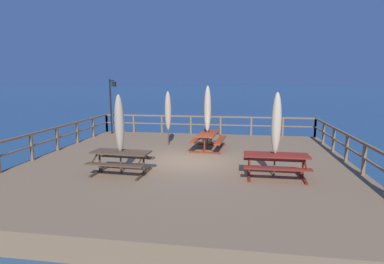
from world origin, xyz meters
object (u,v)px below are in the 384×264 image
picnic_table_mid_right (208,137)px  patio_umbrella_short_back (276,124)px  patio_umbrella_short_mid (119,124)px  lamp_post_hooked (112,98)px  patio_umbrella_tall_back_right (208,109)px  picnic_table_back_right (121,157)px  patio_umbrella_short_front (168,111)px  picnic_table_mid_centre (276,160)px

picnic_table_mid_right → patio_umbrella_short_back: bearing=-55.9°
patio_umbrella_short_mid → lamp_post_hooked: size_ratio=0.84×
patio_umbrella_short_back → lamp_post_hooked: (-8.56, 7.02, 0.34)m
picnic_table_mid_right → lamp_post_hooked: size_ratio=0.71×
lamp_post_hooked → picnic_table_mid_right: bearing=-28.2°
picnic_table_mid_right → patio_umbrella_short_back: size_ratio=0.81×
patio_umbrella_tall_back_right → lamp_post_hooked: lamp_post_hooked is taller
picnic_table_mid_right → picnic_table_back_right: same height
picnic_table_mid_right → patio_umbrella_short_mid: size_ratio=0.84×
picnic_table_mid_right → patio_umbrella_tall_back_right: bearing=172.5°
patio_umbrella_short_back → patio_umbrella_tall_back_right: (-2.62, 3.81, 0.08)m
patio_umbrella_short_mid → patio_umbrella_short_front: 4.82m
picnic_table_mid_centre → lamp_post_hooked: size_ratio=0.65×
picnic_table_mid_centre → patio_umbrella_tall_back_right: patio_umbrella_tall_back_right is taller
patio_umbrella_short_back → patio_umbrella_tall_back_right: 4.63m
patio_umbrella_tall_back_right → patio_umbrella_short_front: (-1.97, 0.57, -0.18)m
patio_umbrella_short_back → patio_umbrella_tall_back_right: size_ratio=0.96×
patio_umbrella_tall_back_right → lamp_post_hooked: bearing=151.6°
patio_umbrella_short_mid → picnic_table_mid_right: bearing=58.7°
patio_umbrella_tall_back_right → patio_umbrella_short_front: patio_umbrella_tall_back_right is taller
patio_umbrella_short_back → patio_umbrella_short_front: (-4.60, 4.38, -0.10)m
picnic_table_mid_centre → picnic_table_back_right: 5.17m
picnic_table_back_right → patio_umbrella_short_back: (5.12, 0.41, 1.21)m
picnic_table_mid_centre → patio_umbrella_short_back: 1.21m
patio_umbrella_short_front → lamp_post_hooked: size_ratio=0.82×
patio_umbrella_short_mid → patio_umbrella_short_front: patio_umbrella_short_mid is taller
picnic_table_mid_right → patio_umbrella_short_mid: 5.07m
picnic_table_mid_centre → patio_umbrella_short_back: (-0.04, 0.04, 1.21)m
picnic_table_back_right → patio_umbrella_short_front: patio_umbrella_short_front is taller
patio_umbrella_short_mid → lamp_post_hooked: (-3.42, 7.43, 0.40)m
picnic_table_back_right → patio_umbrella_short_mid: size_ratio=0.76×
patio_umbrella_short_front → lamp_post_hooked: lamp_post_hooked is taller
patio_umbrella_short_front → lamp_post_hooked: (-3.96, 2.64, 0.44)m
picnic_table_mid_centre → patio_umbrella_short_mid: (-5.18, -0.38, 1.15)m
patio_umbrella_short_mid → lamp_post_hooked: lamp_post_hooked is taller
patio_umbrella_short_back → patio_umbrella_tall_back_right: bearing=124.5°
picnic_table_mid_centre → patio_umbrella_short_front: bearing=136.4°
patio_umbrella_tall_back_right → lamp_post_hooked: 6.75m
patio_umbrella_short_mid → patio_umbrella_short_back: bearing=4.6°
picnic_table_mid_right → patio_umbrella_short_back: 4.75m
picnic_table_mid_right → patio_umbrella_short_mid: bearing=-121.3°
picnic_table_mid_centre → patio_umbrella_short_mid: 5.32m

